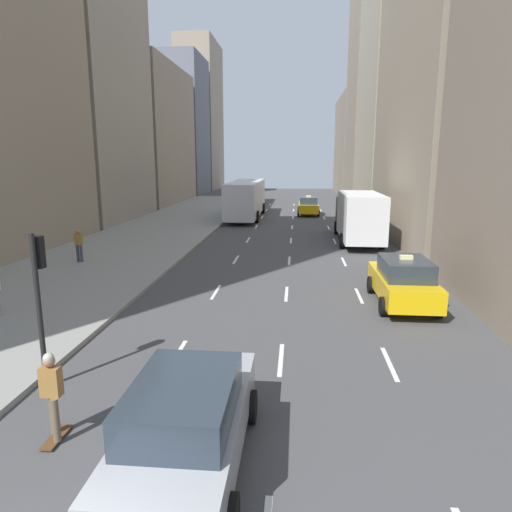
{
  "coord_description": "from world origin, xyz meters",
  "views": [
    {
      "loc": [
        2.95,
        -3.18,
        5.16
      ],
      "look_at": [
        1.52,
        12.67,
        1.78
      ],
      "focal_mm": 32.0,
      "sensor_mm": 36.0,
      "label": 1
    }
  ],
  "objects_px": {
    "taxi_second": "(308,206)",
    "skateboarder": "(52,393)",
    "box_truck": "(358,215)",
    "pedestrian_far_walking": "(79,244)",
    "sedan_black_near": "(188,422)",
    "city_bus": "(246,198)",
    "taxi_lead": "(403,281)",
    "traffic_light_pole": "(39,285)"
  },
  "relations": [
    {
      "from": "sedan_black_near",
      "to": "skateboarder",
      "type": "distance_m",
      "value": 2.74
    },
    {
      "from": "sedan_black_near",
      "to": "box_truck",
      "type": "height_order",
      "value": "box_truck"
    },
    {
      "from": "skateboarder",
      "to": "traffic_light_pole",
      "type": "bearing_deg",
      "value": 122.28
    },
    {
      "from": "box_truck",
      "to": "traffic_light_pole",
      "type": "bearing_deg",
      "value": -115.9
    },
    {
      "from": "city_bus",
      "to": "pedestrian_far_walking",
      "type": "relative_size",
      "value": 7.04
    },
    {
      "from": "box_truck",
      "to": "taxi_second",
      "type": "bearing_deg",
      "value": 101.11
    },
    {
      "from": "box_truck",
      "to": "pedestrian_far_walking",
      "type": "distance_m",
      "value": 16.49
    },
    {
      "from": "taxi_lead",
      "to": "skateboarder",
      "type": "relative_size",
      "value": 2.52
    },
    {
      "from": "taxi_lead",
      "to": "pedestrian_far_walking",
      "type": "xyz_separation_m",
      "value": [
        -14.6,
        5.12,
        0.19
      ]
    },
    {
      "from": "taxi_second",
      "to": "skateboarder",
      "type": "distance_m",
      "value": 36.35
    },
    {
      "from": "taxi_second",
      "to": "traffic_light_pole",
      "type": "bearing_deg",
      "value": -101.25
    },
    {
      "from": "taxi_second",
      "to": "skateboarder",
      "type": "height_order",
      "value": "taxi_second"
    },
    {
      "from": "taxi_second",
      "to": "city_bus",
      "type": "bearing_deg",
      "value": -155.27
    },
    {
      "from": "box_truck",
      "to": "sedan_black_near",
      "type": "bearing_deg",
      "value": -104.11
    },
    {
      "from": "taxi_lead",
      "to": "pedestrian_far_walking",
      "type": "bearing_deg",
      "value": 160.69
    },
    {
      "from": "traffic_light_pole",
      "to": "taxi_lead",
      "type": "bearing_deg",
      "value": 35.87
    },
    {
      "from": "pedestrian_far_walking",
      "to": "traffic_light_pole",
      "type": "xyz_separation_m",
      "value": [
        5.05,
        -12.02,
        1.34
      ]
    },
    {
      "from": "taxi_second",
      "to": "skateboarder",
      "type": "xyz_separation_m",
      "value": [
        -5.48,
        -35.94,
        0.08
      ]
    },
    {
      "from": "sedan_black_near",
      "to": "pedestrian_far_walking",
      "type": "bearing_deg",
      "value": 121.6
    },
    {
      "from": "taxi_second",
      "to": "sedan_black_near",
      "type": "relative_size",
      "value": 0.94
    },
    {
      "from": "taxi_lead",
      "to": "traffic_light_pole",
      "type": "height_order",
      "value": "traffic_light_pole"
    },
    {
      "from": "city_bus",
      "to": "box_truck",
      "type": "relative_size",
      "value": 1.38
    },
    {
      "from": "sedan_black_near",
      "to": "skateboarder",
      "type": "height_order",
      "value": "skateboarder"
    },
    {
      "from": "taxi_lead",
      "to": "pedestrian_far_walking",
      "type": "distance_m",
      "value": 15.47
    },
    {
      "from": "taxi_second",
      "to": "box_truck",
      "type": "xyz_separation_m",
      "value": [
        2.8,
        -14.25,
        0.83
      ]
    },
    {
      "from": "city_bus",
      "to": "skateboarder",
      "type": "height_order",
      "value": "city_bus"
    },
    {
      "from": "taxi_second",
      "to": "city_bus",
      "type": "xyz_separation_m",
      "value": [
        -5.61,
        -2.59,
        0.91
      ]
    },
    {
      "from": "skateboarder",
      "to": "pedestrian_far_walking",
      "type": "relative_size",
      "value": 1.06
    },
    {
      "from": "skateboarder",
      "to": "pedestrian_far_walking",
      "type": "height_order",
      "value": "pedestrian_far_walking"
    },
    {
      "from": "traffic_light_pole",
      "to": "city_bus",
      "type": "bearing_deg",
      "value": 87.92
    },
    {
      "from": "taxi_second",
      "to": "pedestrian_far_walking",
      "type": "height_order",
      "value": "taxi_second"
    },
    {
      "from": "taxi_second",
      "to": "taxi_lead",
      "type": "bearing_deg",
      "value": -84.08
    },
    {
      "from": "sedan_black_near",
      "to": "skateboarder",
      "type": "relative_size",
      "value": 2.67
    },
    {
      "from": "sedan_black_near",
      "to": "pedestrian_far_walking",
      "type": "xyz_separation_m",
      "value": [
        -9.0,
        14.63,
        0.19
      ]
    },
    {
      "from": "taxi_second",
      "to": "traffic_light_pole",
      "type": "height_order",
      "value": "traffic_light_pole"
    },
    {
      "from": "taxi_second",
      "to": "city_bus",
      "type": "height_order",
      "value": "city_bus"
    },
    {
      "from": "box_truck",
      "to": "traffic_light_pole",
      "type": "xyz_separation_m",
      "value": [
        -9.55,
        -19.67,
        0.7
      ]
    },
    {
      "from": "box_truck",
      "to": "traffic_light_pole",
      "type": "distance_m",
      "value": 21.87
    },
    {
      "from": "skateboarder",
      "to": "sedan_black_near",
      "type": "bearing_deg",
      "value": -12.47
    },
    {
      "from": "box_truck",
      "to": "pedestrian_far_walking",
      "type": "relative_size",
      "value": 5.09
    },
    {
      "from": "skateboarder",
      "to": "pedestrian_far_walking",
      "type": "xyz_separation_m",
      "value": [
        -6.33,
        14.04,
        0.1
      ]
    },
    {
      "from": "taxi_lead",
      "to": "sedan_black_near",
      "type": "bearing_deg",
      "value": -120.48
    }
  ]
}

